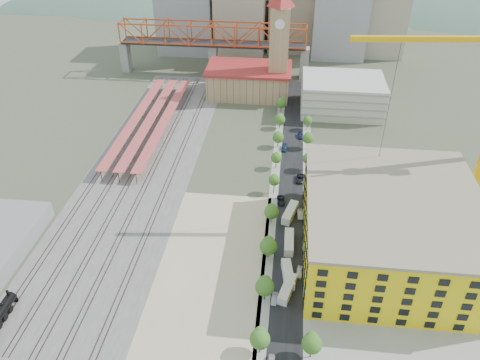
# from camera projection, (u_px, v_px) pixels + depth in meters

# --- Properties ---
(ground) EXTENTS (400.00, 400.00, 0.00)m
(ground) POSITION_uv_depth(u_px,v_px,m) (240.00, 200.00, 148.37)
(ground) COLOR #474C38
(ground) RESTS_ON ground
(ballast_strip) EXTENTS (36.00, 165.00, 0.06)m
(ballast_strip) POSITION_uv_depth(u_px,v_px,m) (145.00, 164.00, 166.05)
(ballast_strip) COLOR #605E59
(ballast_strip) RESTS_ON ground
(dirt_lot) EXTENTS (28.00, 67.00, 0.06)m
(dirt_lot) POSITION_uv_depth(u_px,v_px,m) (211.00, 270.00, 122.82)
(dirt_lot) COLOR tan
(dirt_lot) RESTS_ON ground
(street_asphalt) EXTENTS (12.00, 170.00, 0.06)m
(street_asphalt) POSITION_uv_depth(u_px,v_px,m) (291.00, 177.00, 159.22)
(street_asphalt) COLOR black
(street_asphalt) RESTS_ON ground
(sidewalk_west) EXTENTS (3.00, 170.00, 0.04)m
(sidewalk_west) POSITION_uv_depth(u_px,v_px,m) (275.00, 176.00, 159.73)
(sidewalk_west) COLOR gray
(sidewalk_west) RESTS_ON ground
(sidewalk_east) EXTENTS (3.00, 170.00, 0.04)m
(sidewalk_east) POSITION_uv_depth(u_px,v_px,m) (307.00, 178.00, 158.72)
(sidewalk_east) COLOR gray
(sidewalk_east) RESTS_ON ground
(construction_pad) EXTENTS (50.00, 90.00, 0.06)m
(construction_pad) POSITION_uv_depth(u_px,v_px,m) (395.00, 254.00, 127.78)
(construction_pad) COLOR gray
(construction_pad) RESTS_ON ground
(rail_tracks) EXTENTS (26.56, 160.00, 0.18)m
(rail_tracks) POSITION_uv_depth(u_px,v_px,m) (140.00, 163.00, 166.15)
(rail_tracks) COLOR #382B23
(rail_tracks) RESTS_ON ground
(platform_canopies) EXTENTS (16.00, 80.00, 4.12)m
(platform_canopies) POSITION_uv_depth(u_px,v_px,m) (151.00, 118.00, 186.90)
(platform_canopies) COLOR #C9514D
(platform_canopies) RESTS_ON ground
(station_hall) EXTENTS (38.00, 24.00, 13.10)m
(station_hall) POSITION_uv_depth(u_px,v_px,m) (249.00, 81.00, 212.53)
(station_hall) COLOR tan
(station_hall) RESTS_ON ground
(clock_tower) EXTENTS (12.00, 12.00, 52.00)m
(clock_tower) POSITION_uv_depth(u_px,v_px,m) (280.00, 34.00, 197.32)
(clock_tower) COLOR tan
(clock_tower) RESTS_ON ground
(parking_garage) EXTENTS (34.00, 26.00, 14.00)m
(parking_garage) POSITION_uv_depth(u_px,v_px,m) (342.00, 95.00, 198.71)
(parking_garage) COLOR silver
(parking_garage) RESTS_ON ground
(truss_bridge) EXTENTS (94.00, 9.60, 25.60)m
(truss_bridge) POSITION_uv_depth(u_px,v_px,m) (213.00, 37.00, 226.43)
(truss_bridge) COLOR gray
(truss_bridge) RESTS_ON ground
(construction_building) EXTENTS (44.60, 50.60, 18.80)m
(construction_building) POSITION_uv_depth(u_px,v_px,m) (390.00, 227.00, 122.79)
(construction_building) COLOR yellow
(construction_building) RESTS_ON ground
(street_trees) EXTENTS (15.40, 124.40, 8.00)m
(street_trees) POSITION_uv_depth(u_px,v_px,m) (291.00, 194.00, 151.02)
(street_trees) COLOR #34631D
(street_trees) RESTS_ON ground
(skyline) EXTENTS (133.00, 46.00, 60.00)m
(skyline) POSITION_uv_depth(u_px,v_px,m) (283.00, 11.00, 251.92)
(skyline) COLOR #9EA0A3
(skyline) RESTS_ON ground
(distant_hills) EXTENTS (647.00, 264.00, 227.00)m
(distant_hills) POSITION_uv_depth(u_px,v_px,m) (325.00, 99.00, 402.70)
(distant_hills) COLOR #4C6B59
(distant_hills) RESTS_ON ground
(site_trailer_a) EXTENTS (4.73, 9.51, 2.52)m
(site_trailer_a) POSITION_uv_depth(u_px,v_px,m) (287.00, 289.00, 115.63)
(site_trailer_a) COLOR silver
(site_trailer_a) RESTS_ON ground
(site_trailer_b) EXTENTS (3.84, 9.52, 2.53)m
(site_trailer_b) POSITION_uv_depth(u_px,v_px,m) (288.00, 274.00, 119.79)
(site_trailer_b) COLOR silver
(site_trailer_b) RESTS_ON ground
(site_trailer_c) EXTENTS (2.60, 9.52, 2.60)m
(site_trailer_c) POSITION_uv_depth(u_px,v_px,m) (289.00, 242.00, 129.90)
(site_trailer_c) COLOR silver
(site_trailer_c) RESTS_ON ground
(site_trailer_d) EXTENTS (5.08, 10.06, 2.66)m
(site_trailer_d) POSITION_uv_depth(u_px,v_px,m) (290.00, 213.00, 140.75)
(site_trailer_d) COLOR silver
(site_trailer_d) RESTS_ON ground
(car_1) EXTENTS (1.69, 4.07, 1.31)m
(car_1) POSITION_uv_depth(u_px,v_px,m) (274.00, 299.00, 113.82)
(car_1) COLOR gray
(car_1) RESTS_ON ground
(car_2) EXTENTS (2.76, 5.23, 1.40)m
(car_2) POSITION_uv_depth(u_px,v_px,m) (281.00, 200.00, 146.96)
(car_2) COLOR black
(car_2) RESTS_ON ground
(car_3) EXTENTS (2.23, 5.05, 1.44)m
(car_3) POSITION_uv_depth(u_px,v_px,m) (284.00, 148.00, 174.11)
(car_3) COLOR navy
(car_3) RESTS_ON ground
(car_4) EXTENTS (2.33, 4.49, 1.46)m
(car_4) POSITION_uv_depth(u_px,v_px,m) (299.00, 272.00, 121.13)
(car_4) COLOR white
(car_4) RESTS_ON ground
(car_5) EXTENTS (2.06, 4.83, 1.55)m
(car_5) POSITION_uv_depth(u_px,v_px,m) (300.00, 214.00, 141.08)
(car_5) COLOR #97989C
(car_5) RESTS_ON ground
(car_6) EXTENTS (3.05, 5.75, 1.54)m
(car_6) POSITION_uv_depth(u_px,v_px,m) (300.00, 179.00, 157.00)
(car_6) COLOR black
(car_6) RESTS_ON ground
(car_7) EXTENTS (2.13, 4.85, 1.38)m
(car_7) POSITION_uv_depth(u_px,v_px,m) (301.00, 135.00, 182.05)
(car_7) COLOR #1A254D
(car_7) RESTS_ON ground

